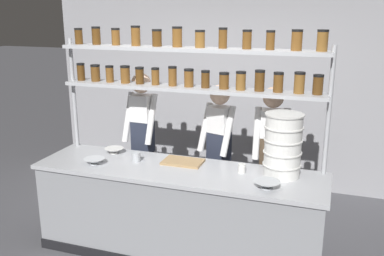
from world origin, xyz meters
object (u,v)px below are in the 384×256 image
Objects in this scene: container_stack at (283,145)px; prep_bowl_center_front at (114,151)px; prep_bowl_center_back at (94,161)px; serving_cup_front at (136,157)px; serving_cup_by_board at (242,168)px; cutting_board at (183,162)px; chef_left at (143,137)px; prep_bowl_near_left at (267,185)px; chef_right at (270,154)px; spice_shelf_unit at (191,72)px; chef_center at (219,149)px.

prep_bowl_center_front is at bearing 177.77° from container_stack.
prep_bowl_center_back is 0.42m from serving_cup_front.
prep_bowl_center_back is (-0.03, -0.36, 0.00)m from prep_bowl_center_front.
prep_bowl_center_back is 1.47m from serving_cup_by_board.
chef_left is at bearing 147.81° from cutting_board.
container_stack reaches higher than prep_bowl_near_left.
container_stack is 2.90× the size of prep_bowl_center_front.
cutting_board is at bearing -158.59° from chef_right.
prep_bowl_center_back is at bearing -94.01° from prep_bowl_center_front.
chef_left is 2.94× the size of container_stack.
serving_cup_front is (-1.45, -0.09, -0.25)m from container_stack.
spice_shelf_unit is 1.57× the size of chef_left.
chef_left is 4.37× the size of cutting_board.
spice_shelf_unit reaches higher than prep_bowl_center_back.
chef_center is at bearing 6.41° from chef_left.
spice_shelf_unit is 1.14m from container_stack.
container_stack is at bearing -74.40° from chef_right.
container_stack is at bearing -2.23° from prep_bowl_center_front.
prep_bowl_center_front is (-0.84, -0.11, -0.87)m from spice_shelf_unit.
serving_cup_front is at bearing 169.85° from prep_bowl_near_left.
chef_right is at bearing 96.51° from prep_bowl_near_left.
serving_cup_front reaches higher than prep_bowl_center_back.
prep_bowl_near_left is 1.74m from prep_bowl_center_back.
prep_bowl_center_front is (-0.18, -0.35, -0.07)m from chef_left.
prep_bowl_near_left reaches higher than cutting_board.
chef_right is 0.78m from prep_bowl_near_left.
cutting_board is 1.95× the size of prep_bowl_center_front.
serving_cup_front is (-0.49, -0.27, -0.85)m from spice_shelf_unit.
serving_cup_by_board is (-0.37, -0.04, -0.26)m from container_stack.
container_stack is (0.96, -0.18, -0.60)m from spice_shelf_unit.
container_stack is 0.44m from prep_bowl_near_left.
prep_bowl_center_back is (-0.86, -0.47, -0.87)m from spice_shelf_unit.
prep_bowl_near_left is at bearing -22.87° from chef_left.
chef_right is 0.92m from cutting_board.
chef_center is at bearing 129.09° from prep_bowl_near_left.
cutting_board is at bearing -3.33° from prep_bowl_center_front.
serving_cup_by_board is (1.08, 0.05, -0.01)m from serving_cup_front.
prep_bowl_center_back is 2.45× the size of serving_cup_by_board.
cutting_board is at bearing -100.54° from spice_shelf_unit.
spice_shelf_unit reaches higher than chef_right.
cutting_board is at bearing -28.87° from chef_left.
container_stack is at bearing -15.17° from chef_center.
prep_bowl_center_back is at bearing -159.26° from cutting_board.
container_stack is 1.86m from prep_bowl_center_back.
container_stack is (0.17, -0.44, 0.25)m from chef_right.
container_stack reaches higher than prep_bowl_center_front.
spice_shelf_unit is 11.80× the size of prep_bowl_near_left.
spice_shelf_unit reaches higher than cutting_board.
spice_shelf_unit reaches higher than prep_bowl_near_left.
chef_center is at bearing 171.41° from chef_right.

